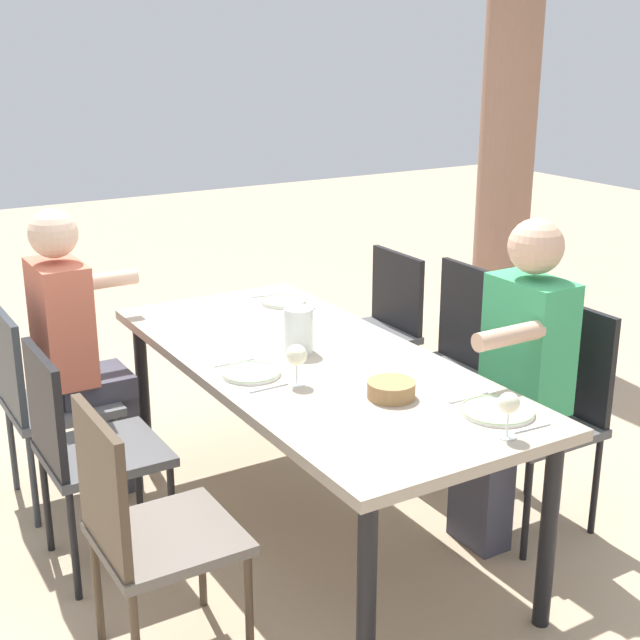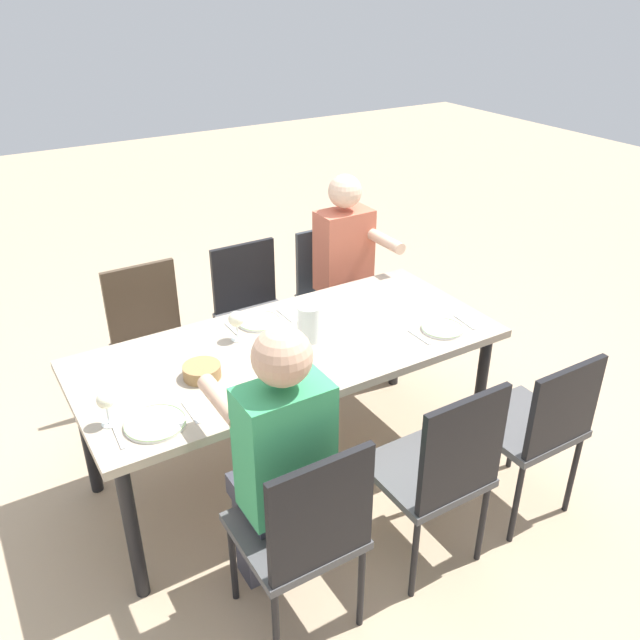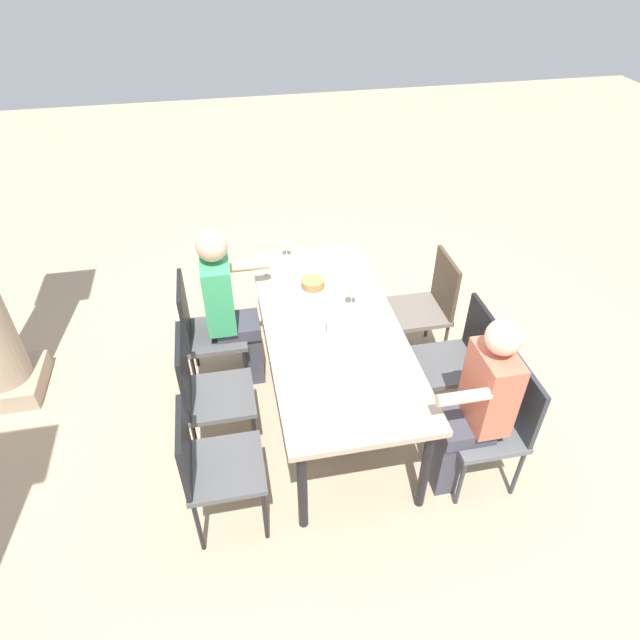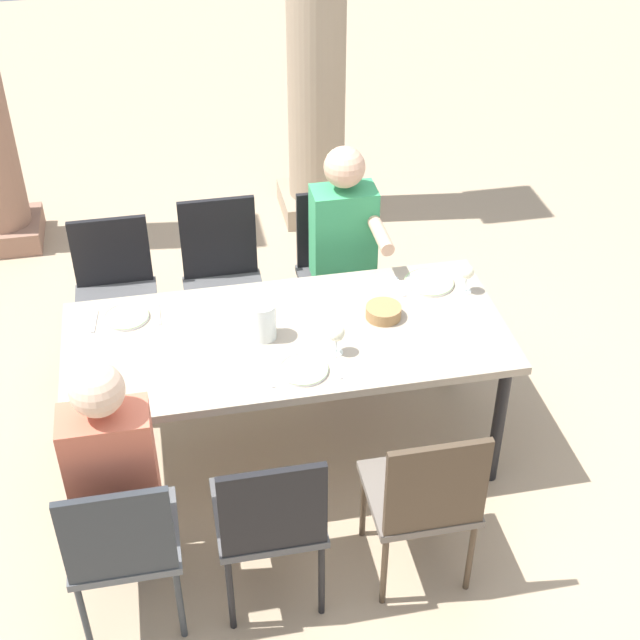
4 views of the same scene
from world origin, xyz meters
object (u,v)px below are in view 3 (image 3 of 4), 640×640
object	(u,v)px
chair_mid_north	(206,389)
chair_mid_south	(460,356)
water_pitcher	(335,326)
plate_0	(312,410)
plate_1	(371,317)
chair_east_south	(428,303)
chair_west_south	(498,420)
chair_east_north	(203,328)
plate_2	(277,268)
chair_west_north	(211,463)
wine_glass_2	(286,245)
diner_woman_green	(476,404)
dining_table	(332,333)
diner_man_white	(229,305)
wine_glass_1	(352,293)
bread_basket	(313,283)

from	to	relation	value
chair_mid_north	chair_mid_south	xyz separation A→B (m)	(0.00, -1.75, -0.02)
water_pitcher	plate_0	bearing A→B (deg)	156.84
plate_1	chair_east_south	bearing A→B (deg)	-55.91
chair_west_south	chair_east_north	bearing A→B (deg)	54.80
chair_west_south	plate_2	size ratio (longest dim) A/B	3.58
chair_west_north	wine_glass_2	world-z (taller)	wine_glass_2
chair_east_south	plate_2	size ratio (longest dim) A/B	3.63
chair_west_north	chair_west_south	size ratio (longest dim) A/B	1.01
chair_east_north	chair_east_south	xyz separation A→B (m)	(0.00, -1.75, -0.02)
plate_0	wine_glass_2	world-z (taller)	wine_glass_2
chair_mid_north	diner_woman_green	bearing A→B (deg)	-110.52
chair_east_north	wine_glass_2	size ratio (longest dim) A/B	6.16
dining_table	diner_man_white	world-z (taller)	diner_man_white
diner_woman_green	water_pitcher	world-z (taller)	diner_woman_green
wine_glass_1	plate_2	xyz separation A→B (m)	(0.57, 0.45, -0.10)
chair_west_north	chair_mid_south	size ratio (longest dim) A/B	1.00
diner_woman_green	diner_man_white	world-z (taller)	diner_man_white
chair_mid_south	bread_basket	xyz separation A→B (m)	(0.69, 0.92, 0.26)
plate_2	wine_glass_1	bearing A→B (deg)	-141.66
dining_table	chair_west_north	world-z (taller)	chair_west_north
chair_east_south	diner_woman_green	bearing A→B (deg)	171.75
chair_mid_north	wine_glass_1	xyz separation A→B (m)	(0.42, -1.06, 0.33)
wine_glass_1	plate_1	bearing A→B (deg)	-149.45
chair_mid_north	plate_2	xyz separation A→B (m)	(0.99, -0.61, 0.23)
diner_woman_green	plate_2	xyz separation A→B (m)	(1.58, 0.97, 0.07)
chair_mid_south	chair_east_south	world-z (taller)	chair_east_south
chair_mid_north	diner_man_white	bearing A→B (deg)	-17.55
chair_west_south	water_pitcher	distance (m)	1.17
diner_woman_green	bread_basket	bearing A→B (deg)	29.94
chair_mid_north	plate_1	world-z (taller)	chair_mid_north
chair_mid_south	wine_glass_1	bearing A→B (deg)	58.95
chair_east_south	diner_man_white	size ratio (longest dim) A/B	0.69
dining_table	water_pitcher	size ratio (longest dim) A/B	11.29
chair_west_north	wine_glass_2	distance (m)	1.90
chair_west_south	diner_man_white	bearing A→B (deg)	51.32
chair_mid_south	plate_0	distance (m)	1.27
plate_0	diner_man_white	bearing A→B (deg)	19.12
plate_1	water_pitcher	xyz separation A→B (m)	(-0.13, 0.28, 0.07)
chair_west_south	chair_mid_north	size ratio (longest dim) A/B	0.93
chair_west_south	plate_2	bearing A→B (deg)	36.02
diner_woman_green	wine_glass_1	world-z (taller)	diner_woman_green
chair_east_south	bread_basket	world-z (taller)	chair_east_south
chair_mid_north	diner_man_white	size ratio (longest dim) A/B	0.72
wine_glass_2	diner_man_white	bearing A→B (deg)	134.66
chair_west_south	wine_glass_1	bearing A→B (deg)	34.63
chair_east_north	chair_east_south	world-z (taller)	chair_east_north
dining_table	chair_mid_south	bearing A→B (deg)	-104.08
plate_1	bread_basket	distance (m)	0.55
diner_woman_green	plate_2	distance (m)	1.85
wine_glass_1	wine_glass_2	distance (m)	0.81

